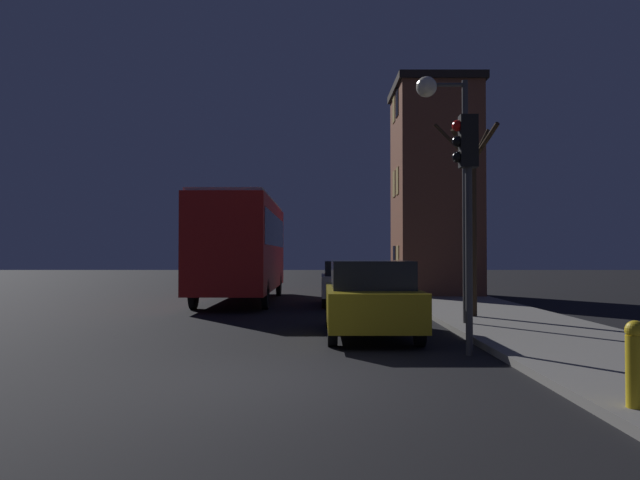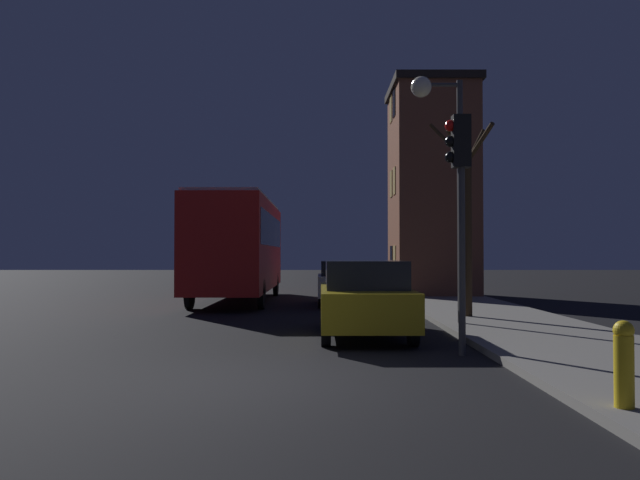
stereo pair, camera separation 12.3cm
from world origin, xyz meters
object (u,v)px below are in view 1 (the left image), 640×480
object	(u,v)px
traffic_light	(464,182)
car_mid_lane	(345,282)
bare_tree	(470,218)
bus	(240,242)
car_near_lane	(368,297)
fire_hydrant	(633,362)
streetlamp	(443,141)

from	to	relation	value
traffic_light	car_mid_lane	bearing A→B (deg)	98.51
bare_tree	bus	world-z (taller)	bare_tree
car_near_lane	traffic_light	bearing A→B (deg)	-59.22
traffic_light	car_mid_lane	xyz separation A→B (m)	(-1.57, 10.49, -2.16)
bus	car_mid_lane	bearing A→B (deg)	-22.55
car_near_lane	bus	bearing A→B (deg)	112.01
car_near_lane	car_mid_lane	bearing A→B (deg)	90.77
traffic_light	car_near_lane	bearing A→B (deg)	120.78
bus	car_near_lane	world-z (taller)	bus
fire_hydrant	streetlamp	bearing A→B (deg)	92.51
bare_tree	bus	distance (m)	9.49
bus	fire_hydrant	distance (m)	17.37
car_near_lane	fire_hydrant	size ratio (longest dim) A/B	5.02
bus	car_near_lane	distance (m)	10.45
traffic_light	fire_hydrant	size ratio (longest dim) A/B	4.53
traffic_light	fire_hydrant	distance (m)	4.80
fire_hydrant	bus	bearing A→B (deg)	110.73
fire_hydrant	traffic_light	bearing A→B (deg)	100.68
streetlamp	car_mid_lane	bearing A→B (deg)	106.76
streetlamp	traffic_light	bearing A→B (deg)	-96.28
streetlamp	car_near_lane	xyz separation A→B (m)	(-1.89, -1.41, -3.55)
car_mid_lane	fire_hydrant	bearing A→B (deg)	-80.88
traffic_light	fire_hydrant	bearing A→B (deg)	-79.32
car_mid_lane	car_near_lane	bearing A→B (deg)	-89.23
bare_tree	bus	size ratio (longest dim) A/B	0.52
bus	car_mid_lane	size ratio (longest dim) A/B	2.53
streetlamp	fire_hydrant	bearing A→B (deg)	-87.49
bus	traffic_light	bearing A→B (deg)	-66.10
traffic_light	car_near_lane	world-z (taller)	traffic_light
traffic_light	bare_tree	world-z (taller)	bare_tree
traffic_light	car_mid_lane	world-z (taller)	traffic_light
streetlamp	bus	world-z (taller)	streetlamp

